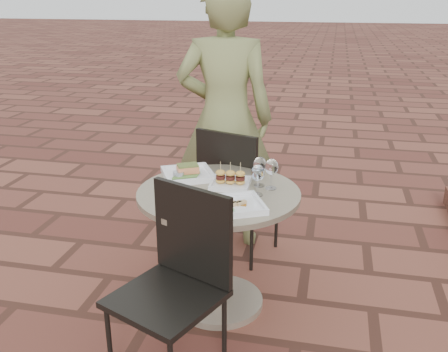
% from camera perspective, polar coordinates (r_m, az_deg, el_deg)
% --- Properties ---
extents(ground, '(60.00, 60.00, 0.00)m').
position_cam_1_polar(ground, '(3.19, 1.17, -13.14)').
color(ground, brown).
rests_on(ground, ground).
extents(cafe_table, '(0.90, 0.90, 0.73)m').
position_cam_1_polar(cafe_table, '(2.84, -0.59, -6.32)').
color(cafe_table, gray).
rests_on(cafe_table, ground).
extents(chair_far, '(0.56, 0.56, 0.93)m').
position_cam_1_polar(chair_far, '(3.34, 1.19, -0.94)').
color(chair_far, black).
rests_on(chair_far, ground).
extents(chair_near, '(0.58, 0.58, 0.93)m').
position_cam_1_polar(chair_near, '(2.35, -5.18, -10.71)').
color(chair_near, black).
rests_on(chair_near, ground).
extents(diner, '(0.72, 0.52, 1.85)m').
position_cam_1_polar(diner, '(3.50, 0.12, 6.53)').
color(diner, olive).
rests_on(diner, ground).
extents(plate_salmon, '(0.38, 0.38, 0.08)m').
position_cam_1_polar(plate_salmon, '(2.95, -4.16, 0.31)').
color(plate_salmon, white).
rests_on(plate_salmon, cafe_table).
extents(plate_sliders, '(0.23, 0.23, 0.14)m').
position_cam_1_polar(plate_sliders, '(2.81, 0.73, -0.51)').
color(plate_sliders, white).
rests_on(plate_sliders, cafe_table).
extents(plate_tuna, '(0.36, 0.36, 0.03)m').
position_cam_1_polar(plate_tuna, '(2.53, 1.38, -3.29)').
color(plate_tuna, white).
rests_on(plate_tuna, cafe_table).
extents(wine_glass_right, '(0.07, 0.07, 0.17)m').
position_cam_1_polar(wine_glass_right, '(2.65, 3.88, 0.24)').
color(wine_glass_right, white).
rests_on(wine_glass_right, cafe_table).
extents(wine_glass_mid, '(0.07, 0.07, 0.17)m').
position_cam_1_polar(wine_glass_mid, '(2.78, 4.12, 1.22)').
color(wine_glass_mid, white).
rests_on(wine_glass_mid, cafe_table).
extents(wine_glass_far, '(0.07, 0.07, 0.17)m').
position_cam_1_polar(wine_glass_far, '(2.75, 5.46, 0.95)').
color(wine_glass_far, white).
rests_on(wine_glass_far, cafe_table).
extents(steel_ramekin, '(0.09, 0.09, 0.05)m').
position_cam_1_polar(steel_ramekin, '(2.91, -5.20, 0.07)').
color(steel_ramekin, silver).
rests_on(steel_ramekin, cafe_table).
extents(cutlery_set, '(0.11, 0.18, 0.00)m').
position_cam_1_polar(cutlery_set, '(2.51, 3.68, -3.84)').
color(cutlery_set, silver).
rests_on(cutlery_set, cafe_table).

